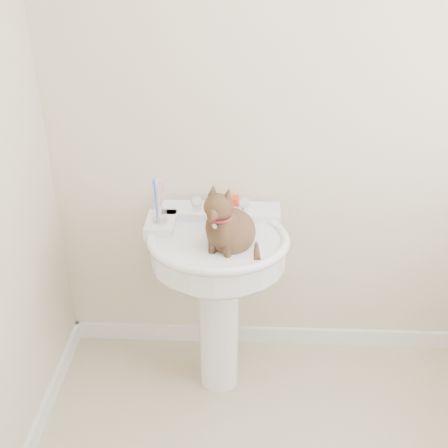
# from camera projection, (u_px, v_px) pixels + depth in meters

# --- Properties ---
(wall_back) EXTENTS (2.20, 0.00, 2.50)m
(wall_back) POSITION_uv_depth(u_px,v_px,m) (304.00, 106.00, 2.30)
(wall_back) COLOR beige
(wall_back) RESTS_ON ground
(baseboard_back) EXTENTS (2.20, 0.02, 0.09)m
(baseboard_back) POSITION_uv_depth(u_px,v_px,m) (288.00, 335.00, 2.88)
(baseboard_back) COLOR white
(baseboard_back) RESTS_ON floor
(pedestal_sink) EXTENTS (0.60, 0.59, 0.82)m
(pedestal_sink) POSITION_uv_depth(u_px,v_px,m) (218.00, 266.00, 2.35)
(pedestal_sink) COLOR white
(pedestal_sink) RESTS_ON floor
(faucet) EXTENTS (0.28, 0.12, 0.14)m
(faucet) POSITION_uv_depth(u_px,v_px,m) (220.00, 204.00, 2.38)
(faucet) COLOR silver
(faucet) RESTS_ON pedestal_sink
(soap_bar) EXTENTS (0.09, 0.06, 0.03)m
(soap_bar) POSITION_uv_depth(u_px,v_px,m) (229.00, 201.00, 2.46)
(soap_bar) COLOR red
(soap_bar) RESTS_ON pedestal_sink
(toothbrush_cup) EXTENTS (0.07, 0.07, 0.18)m
(toothbrush_cup) POSITION_uv_depth(u_px,v_px,m) (159.00, 211.00, 2.30)
(toothbrush_cup) COLOR silver
(toothbrush_cup) RESTS_ON pedestal_sink
(cat) EXTENTS (0.22, 0.27, 0.40)m
(cat) POSITION_uv_depth(u_px,v_px,m) (229.00, 228.00, 2.19)
(cat) COLOR brown
(cat) RESTS_ON pedestal_sink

